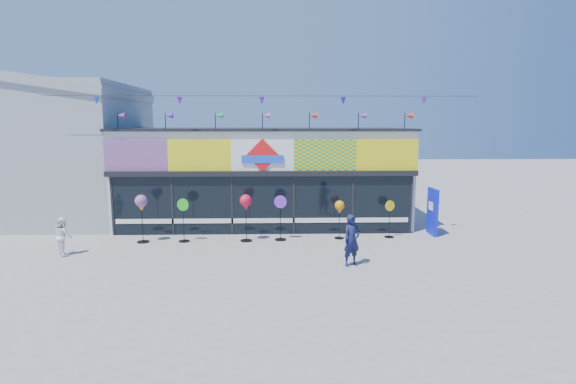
{
  "coord_description": "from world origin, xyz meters",
  "views": [
    {
      "loc": [
        0.51,
        -13.77,
        4.3
      ],
      "look_at": [
        0.94,
        2.0,
        1.89
      ],
      "focal_mm": 28.0,
      "sensor_mm": 36.0,
      "label": 1
    }
  ],
  "objects_px": {
    "spinner_2": "(246,204)",
    "spinner_4": "(340,208)",
    "spinner_1": "(183,219)",
    "child": "(63,236)",
    "blue_sign": "(432,212)",
    "spinner_5": "(390,218)",
    "adult_man": "(352,240)",
    "spinner_0": "(141,204)",
    "spinner_3": "(280,217)"
  },
  "relations": [
    {
      "from": "blue_sign",
      "to": "spinner_3",
      "type": "xyz_separation_m",
      "value": [
        -5.92,
        -0.69,
        -0.02
      ]
    },
    {
      "from": "blue_sign",
      "to": "spinner_3",
      "type": "height_order",
      "value": "blue_sign"
    },
    {
      "from": "spinner_2",
      "to": "adult_man",
      "type": "height_order",
      "value": "spinner_2"
    },
    {
      "from": "spinner_5",
      "to": "child",
      "type": "xyz_separation_m",
      "value": [
        -11.32,
        -1.99,
        -0.12
      ]
    },
    {
      "from": "adult_man",
      "to": "spinner_3",
      "type": "bearing_deg",
      "value": 98.33
    },
    {
      "from": "spinner_0",
      "to": "spinner_3",
      "type": "distance_m",
      "value": 5.06
    },
    {
      "from": "child",
      "to": "spinner_4",
      "type": "bearing_deg",
      "value": -118.23
    },
    {
      "from": "blue_sign",
      "to": "spinner_3",
      "type": "relative_size",
      "value": 1.08
    },
    {
      "from": "spinner_3",
      "to": "child",
      "type": "bearing_deg",
      "value": -166.72
    },
    {
      "from": "spinner_2",
      "to": "spinner_5",
      "type": "distance_m",
      "value": 5.47
    },
    {
      "from": "spinner_4",
      "to": "adult_man",
      "type": "xyz_separation_m",
      "value": [
        -0.08,
        -3.27,
        -0.37
      ]
    },
    {
      "from": "blue_sign",
      "to": "spinner_0",
      "type": "bearing_deg",
      "value": -176.09
    },
    {
      "from": "spinner_0",
      "to": "spinner_5",
      "type": "height_order",
      "value": "spinner_0"
    },
    {
      "from": "spinner_5",
      "to": "child",
      "type": "distance_m",
      "value": 11.49
    },
    {
      "from": "spinner_1",
      "to": "spinner_3",
      "type": "bearing_deg",
      "value": 2.01
    },
    {
      "from": "spinner_4",
      "to": "child",
      "type": "bearing_deg",
      "value": -168.75
    },
    {
      "from": "spinner_2",
      "to": "spinner_1",
      "type": "bearing_deg",
      "value": -179.54
    },
    {
      "from": "spinner_1",
      "to": "blue_sign",
      "type": "bearing_deg",
      "value": 4.91
    },
    {
      "from": "spinner_2",
      "to": "adult_man",
      "type": "bearing_deg",
      "value": -41.26
    },
    {
      "from": "spinner_5",
      "to": "child",
      "type": "relative_size",
      "value": 1.12
    },
    {
      "from": "spinner_4",
      "to": "child",
      "type": "relative_size",
      "value": 1.15
    },
    {
      "from": "adult_man",
      "to": "spinner_0",
      "type": "bearing_deg",
      "value": 131.63
    },
    {
      "from": "adult_man",
      "to": "child",
      "type": "xyz_separation_m",
      "value": [
        -9.31,
        1.4,
        -0.16
      ]
    },
    {
      "from": "spinner_1",
      "to": "spinner_5",
      "type": "xyz_separation_m",
      "value": [
        7.7,
        0.42,
        -0.1
      ]
    },
    {
      "from": "blue_sign",
      "to": "adult_man",
      "type": "height_order",
      "value": "blue_sign"
    },
    {
      "from": "spinner_2",
      "to": "spinner_4",
      "type": "bearing_deg",
      "value": 4.59
    },
    {
      "from": "spinner_0",
      "to": "child",
      "type": "bearing_deg",
      "value": -144.82
    },
    {
      "from": "spinner_1",
      "to": "spinner_5",
      "type": "distance_m",
      "value": 7.71
    },
    {
      "from": "spinner_4",
      "to": "spinner_1",
      "type": "bearing_deg",
      "value": -177.04
    },
    {
      "from": "spinner_4",
      "to": "spinner_3",
      "type": "bearing_deg",
      "value": -175.52
    },
    {
      "from": "spinner_0",
      "to": "spinner_4",
      "type": "bearing_deg",
      "value": 2.83
    },
    {
      "from": "blue_sign",
      "to": "spinner_0",
      "type": "xyz_separation_m",
      "value": [
        -10.95,
        -0.87,
        0.5
      ]
    },
    {
      "from": "spinner_3",
      "to": "adult_man",
      "type": "height_order",
      "value": "spinner_3"
    },
    {
      "from": "spinner_1",
      "to": "spinner_5",
      "type": "relative_size",
      "value": 1.13
    },
    {
      "from": "spinner_2",
      "to": "child",
      "type": "bearing_deg",
      "value": -164.95
    },
    {
      "from": "blue_sign",
      "to": "child",
      "type": "relative_size",
      "value": 1.43
    },
    {
      "from": "spinner_2",
      "to": "spinner_5",
      "type": "height_order",
      "value": "spinner_2"
    },
    {
      "from": "spinner_0",
      "to": "spinner_5",
      "type": "distance_m",
      "value": 9.22
    },
    {
      "from": "spinner_3",
      "to": "adult_man",
      "type": "xyz_separation_m",
      "value": [
        2.13,
        -3.09,
        -0.1
      ]
    },
    {
      "from": "blue_sign",
      "to": "spinner_0",
      "type": "distance_m",
      "value": 11.0
    },
    {
      "from": "child",
      "to": "blue_sign",
      "type": "bearing_deg",
      "value": -119.16
    },
    {
      "from": "spinner_2",
      "to": "child",
      "type": "relative_size",
      "value": 1.38
    },
    {
      "from": "spinner_1",
      "to": "child",
      "type": "xyz_separation_m",
      "value": [
        -3.62,
        -1.57,
        -0.21
      ]
    },
    {
      "from": "spinner_4",
      "to": "child",
      "type": "height_order",
      "value": "spinner_4"
    },
    {
      "from": "spinner_0",
      "to": "spinner_5",
      "type": "xyz_separation_m",
      "value": [
        9.18,
        0.48,
        -0.66
      ]
    },
    {
      "from": "adult_man",
      "to": "spinner_1",
      "type": "bearing_deg",
      "value": 126.14
    },
    {
      "from": "spinner_4",
      "to": "blue_sign",
      "type": "bearing_deg",
      "value": 7.91
    },
    {
      "from": "blue_sign",
      "to": "spinner_1",
      "type": "relative_size",
      "value": 1.13
    },
    {
      "from": "spinner_1",
      "to": "child",
      "type": "relative_size",
      "value": 1.26
    },
    {
      "from": "adult_man",
      "to": "child",
      "type": "relative_size",
      "value": 1.25
    }
  ]
}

